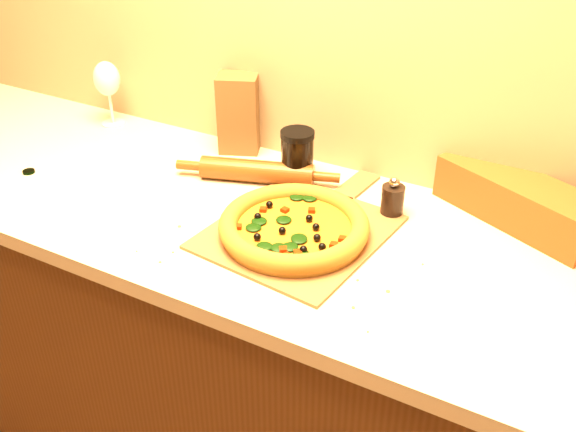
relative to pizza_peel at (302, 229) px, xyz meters
The scene contains 11 objects.
cabinet 0.49m from the pizza_peel, behind, with size 2.80×0.65×0.86m, color #4D2A10.
countertop 0.11m from the pizza_peel, behind, with size 2.84×0.68×0.04m, color #BFAE95.
pizza_peel is the anchor object (origin of this frame).
pizza 0.04m from the pizza_peel, 92.74° to the right, with size 0.34×0.34×0.05m.
bottle_cap 0.77m from the pizza_peel, behind, with size 0.03×0.03×0.01m, color black.
pepper_grinder 0.23m from the pizza_peel, 46.02° to the left, with size 0.05×0.05×0.10m.
rolling_pin 0.26m from the pizza_peel, 144.34° to the left, with size 0.41×0.16×0.06m.
bread_bag 0.50m from the pizza_peel, 33.96° to the left, with size 0.39×0.13×0.11m, color brown.
wine_glass 0.84m from the pizza_peel, 162.19° to the left, with size 0.08×0.08×0.20m.
paper_bag 0.47m from the pizza_peel, 140.36° to the left, with size 0.11×0.09×0.22m, color brown.
dark_jar 0.25m from the pizza_peel, 120.71° to the left, with size 0.09×0.09×0.14m.
Camera 1 is at (0.67, 0.33, 1.70)m, focal length 40.00 mm.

